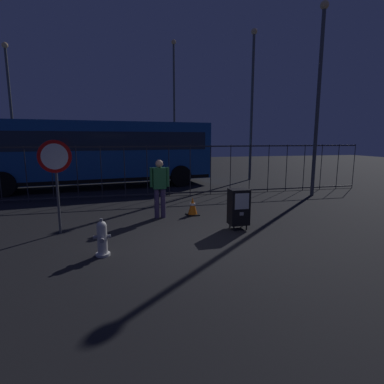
{
  "coord_description": "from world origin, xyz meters",
  "views": [
    {
      "loc": [
        -1.54,
        -6.43,
        2.27
      ],
      "look_at": [
        0.3,
        1.2,
        0.9
      ],
      "focal_mm": 28.93,
      "sensor_mm": 36.0,
      "label": 1
    }
  ],
  "objects_px": {
    "stop_sign": "(56,167)",
    "traffic_cone": "(193,206)",
    "bus_near": "(96,151)",
    "pedestrian": "(160,185)",
    "street_light_near_right": "(174,98)",
    "street_light_far_left": "(252,96)",
    "newspaper_box_primary": "(239,207)",
    "street_light_far_right": "(10,102)",
    "fire_hydrant": "(102,238)",
    "street_light_near_left": "(319,88)"
  },
  "relations": [
    {
      "from": "stop_sign",
      "to": "traffic_cone",
      "type": "height_order",
      "value": "stop_sign"
    },
    {
      "from": "bus_near",
      "to": "pedestrian",
      "type": "bearing_deg",
      "value": -79.95
    },
    {
      "from": "street_light_near_right",
      "to": "street_light_far_left",
      "type": "xyz_separation_m",
      "value": [
        3.15,
        -5.81,
        -0.46
      ]
    },
    {
      "from": "newspaper_box_primary",
      "to": "street_light_far_right",
      "type": "bearing_deg",
      "value": 124.62
    },
    {
      "from": "street_light_far_right",
      "to": "pedestrian",
      "type": "bearing_deg",
      "value": -57.97
    },
    {
      "from": "street_light_near_right",
      "to": "fire_hydrant",
      "type": "bearing_deg",
      "value": -105.44
    },
    {
      "from": "newspaper_box_primary",
      "to": "street_light_far_right",
      "type": "height_order",
      "value": "street_light_far_right"
    },
    {
      "from": "bus_near",
      "to": "street_light_near_left",
      "type": "bearing_deg",
      "value": -34.44
    },
    {
      "from": "street_light_far_right",
      "to": "street_light_near_left",
      "type": "bearing_deg",
      "value": -33.24
    },
    {
      "from": "traffic_cone",
      "to": "street_light_near_left",
      "type": "xyz_separation_m",
      "value": [
        5.44,
        2.02,
        3.91
      ]
    },
    {
      "from": "traffic_cone",
      "to": "pedestrian",
      "type": "bearing_deg",
      "value": -174.36
    },
    {
      "from": "street_light_far_right",
      "to": "fire_hydrant",
      "type": "bearing_deg",
      "value": -68.67
    },
    {
      "from": "street_light_near_right",
      "to": "street_light_far_right",
      "type": "height_order",
      "value": "street_light_near_right"
    },
    {
      "from": "stop_sign",
      "to": "traffic_cone",
      "type": "xyz_separation_m",
      "value": [
        3.54,
        1.02,
        -1.34
      ]
    },
    {
      "from": "stop_sign",
      "to": "street_light_near_left",
      "type": "xyz_separation_m",
      "value": [
        8.98,
        3.04,
        2.57
      ]
    },
    {
      "from": "fire_hydrant",
      "to": "newspaper_box_primary",
      "type": "distance_m",
      "value": 3.45
    },
    {
      "from": "traffic_cone",
      "to": "street_light_far_right",
      "type": "height_order",
      "value": "street_light_far_right"
    },
    {
      "from": "newspaper_box_primary",
      "to": "stop_sign",
      "type": "xyz_separation_m",
      "value": [
        -4.32,
        0.64,
        1.03
      ]
    },
    {
      "from": "pedestrian",
      "to": "street_light_far_right",
      "type": "xyz_separation_m",
      "value": [
        -6.72,
        10.74,
        3.27
      ]
    },
    {
      "from": "fire_hydrant",
      "to": "bus_near",
      "type": "relative_size",
      "value": 0.07
    },
    {
      "from": "pedestrian",
      "to": "traffic_cone",
      "type": "relative_size",
      "value": 3.15
    },
    {
      "from": "newspaper_box_primary",
      "to": "stop_sign",
      "type": "relative_size",
      "value": 0.46
    },
    {
      "from": "street_light_far_left",
      "to": "street_light_far_right",
      "type": "bearing_deg",
      "value": 164.27
    },
    {
      "from": "street_light_near_right",
      "to": "bus_near",
      "type": "bearing_deg",
      "value": -126.48
    },
    {
      "from": "newspaper_box_primary",
      "to": "bus_near",
      "type": "xyz_separation_m",
      "value": [
        -3.84,
        7.93,
        1.14
      ]
    },
    {
      "from": "traffic_cone",
      "to": "street_light_far_left",
      "type": "distance_m",
      "value": 9.62
    },
    {
      "from": "pedestrian",
      "to": "street_light_far_left",
      "type": "height_order",
      "value": "street_light_far_left"
    },
    {
      "from": "street_light_far_left",
      "to": "street_light_far_right",
      "type": "xyz_separation_m",
      "value": [
        -12.69,
        3.57,
        -0.27
      ]
    },
    {
      "from": "bus_near",
      "to": "street_light_near_right",
      "type": "xyz_separation_m",
      "value": [
        4.88,
        6.61,
        3.25
      ]
    },
    {
      "from": "fire_hydrant",
      "to": "street_light_far_right",
      "type": "relative_size",
      "value": 0.1
    },
    {
      "from": "newspaper_box_primary",
      "to": "street_light_near_left",
      "type": "height_order",
      "value": "street_light_near_left"
    },
    {
      "from": "street_light_near_left",
      "to": "street_light_far_left",
      "type": "bearing_deg",
      "value": 95.23
    },
    {
      "from": "pedestrian",
      "to": "street_light_far_right",
      "type": "height_order",
      "value": "street_light_far_right"
    },
    {
      "from": "bus_near",
      "to": "street_light_near_right",
      "type": "height_order",
      "value": "street_light_near_right"
    },
    {
      "from": "stop_sign",
      "to": "pedestrian",
      "type": "height_order",
      "value": "stop_sign"
    },
    {
      "from": "fire_hydrant",
      "to": "bus_near",
      "type": "height_order",
      "value": "bus_near"
    },
    {
      "from": "street_light_near_left",
      "to": "pedestrian",
      "type": "bearing_deg",
      "value": -161.77
    },
    {
      "from": "street_light_far_right",
      "to": "traffic_cone",
      "type": "bearing_deg",
      "value": -54.08
    },
    {
      "from": "newspaper_box_primary",
      "to": "stop_sign",
      "type": "height_order",
      "value": "stop_sign"
    },
    {
      "from": "fire_hydrant",
      "to": "stop_sign",
      "type": "xyz_separation_m",
      "value": [
        -1.06,
        1.73,
        1.25
      ]
    },
    {
      "from": "stop_sign",
      "to": "street_light_far_right",
      "type": "bearing_deg",
      "value": 109.68
    },
    {
      "from": "newspaper_box_primary",
      "to": "street_light_far_left",
      "type": "distance_m",
      "value": 10.45
    },
    {
      "from": "bus_near",
      "to": "street_light_near_left",
      "type": "relative_size",
      "value": 1.49
    },
    {
      "from": "fire_hydrant",
      "to": "street_light_far_right",
      "type": "distance_m",
      "value": 14.88
    },
    {
      "from": "stop_sign",
      "to": "street_light_near_right",
      "type": "distance_m",
      "value": 15.27
    },
    {
      "from": "stop_sign",
      "to": "street_light_near_left",
      "type": "bearing_deg",
      "value": 18.73
    },
    {
      "from": "street_light_near_left",
      "to": "street_light_far_left",
      "type": "distance_m",
      "value": 5.07
    },
    {
      "from": "stop_sign",
      "to": "street_light_far_left",
      "type": "relative_size",
      "value": 0.28
    },
    {
      "from": "newspaper_box_primary",
      "to": "street_light_near_left",
      "type": "relative_size",
      "value": 0.14
    },
    {
      "from": "street_light_near_left",
      "to": "street_light_far_right",
      "type": "height_order",
      "value": "street_light_far_right"
    }
  ]
}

